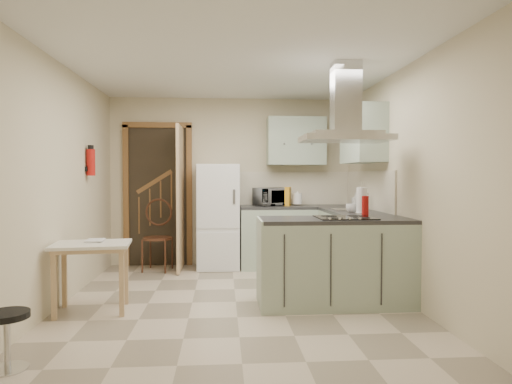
{
  "coord_description": "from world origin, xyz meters",
  "views": [
    {
      "loc": [
        -0.13,
        -4.8,
        1.33
      ],
      "look_at": [
        0.25,
        0.45,
        1.15
      ],
      "focal_mm": 32.0,
      "sensor_mm": 36.0,
      "label": 1
    }
  ],
  "objects": [
    {
      "name": "cup",
      "position": [
        1.39,
        0.52,
        0.95
      ],
      "size": [
        0.17,
        0.17,
        0.1
      ],
      "primitive_type": "imported",
      "rotation": [
        0.0,
        0.0,
        -0.41
      ],
      "color": "white",
      "rests_on": "counter_right"
    },
    {
      "name": "counter_back",
      "position": [
        0.66,
        1.8,
        0.45
      ],
      "size": [
        1.08,
        0.6,
        0.9
      ],
      "primitive_type": "cube",
      "color": "#9EB2A0",
      "rests_on": "floor"
    },
    {
      "name": "stool",
      "position": [
        -1.62,
        -1.58,
        0.2
      ],
      "size": [
        0.36,
        0.36,
        0.4
      ],
      "primitive_type": "cylinder",
      "rotation": [
        0.0,
        0.0,
        0.23
      ],
      "color": "black",
      "rests_on": "floor"
    },
    {
      "name": "bentwood_chair",
      "position": [
        -1.05,
        1.67,
        0.46
      ],
      "size": [
        0.48,
        0.48,
        0.92
      ],
      "primitive_type": "cube",
      "rotation": [
        0.0,
        0.0,
        -0.19
      ],
      "color": "#52361B",
      "rests_on": "floor"
    },
    {
      "name": "book",
      "position": [
        -1.5,
        -0.15,
        0.73
      ],
      "size": [
        0.19,
        0.25,
        0.1
      ],
      "primitive_type": "imported",
      "rotation": [
        0.0,
        0.0,
        0.09
      ],
      "color": "#A3363D",
      "rests_on": "drop_leaf_table"
    },
    {
      "name": "doorway",
      "position": [
        -1.1,
        2.07,
        1.05
      ],
      "size": [
        1.1,
        0.12,
        2.1
      ],
      "primitive_type": "cube",
      "color": "brown",
      "rests_on": "floor"
    },
    {
      "name": "red_bottle",
      "position": [
        1.43,
        0.1,
        1.01
      ],
      "size": [
        0.1,
        0.1,
        0.22
      ],
      "primitive_type": "cylinder",
      "rotation": [
        0.0,
        0.0,
        -0.37
      ],
      "color": "#B7120F",
      "rests_on": "peninsula"
    },
    {
      "name": "right_wall",
      "position": [
        1.8,
        0.0,
        1.25
      ],
      "size": [
        0.0,
        4.2,
        4.2
      ],
      "primitive_type": "plane",
      "rotation": [
        1.57,
        0.0,
        -1.57
      ],
      "color": "beige",
      "rests_on": "floor"
    },
    {
      "name": "kettle",
      "position": [
        0.97,
        1.89,
        1.0
      ],
      "size": [
        0.15,
        0.15,
        0.2
      ],
      "primitive_type": "cylinder",
      "rotation": [
        0.0,
        0.0,
        0.11
      ],
      "color": "white",
      "rests_on": "counter_back"
    },
    {
      "name": "left_wall",
      "position": [
        -1.8,
        0.0,
        1.25
      ],
      "size": [
        0.0,
        4.2,
        4.2
      ],
      "primitive_type": "plane",
      "rotation": [
        1.57,
        0.0,
        1.57
      ],
      "color": "beige",
      "rests_on": "floor"
    },
    {
      "name": "soap_bottle",
      "position": [
        1.69,
        1.36,
        1.0
      ],
      "size": [
        0.09,
        0.1,
        0.2
      ],
      "primitive_type": "imported",
      "rotation": [
        0.0,
        0.0,
        -0.04
      ],
      "color": "#B1B1BD",
      "rests_on": "counter_right"
    },
    {
      "name": "microwave",
      "position": [
        0.58,
        1.87,
        1.03
      ],
      "size": [
        0.56,
        0.48,
        0.26
      ],
      "primitive_type": "imported",
      "rotation": [
        0.0,
        0.0,
        0.42
      ],
      "color": "black",
      "rests_on": "counter_back"
    },
    {
      "name": "fridge",
      "position": [
        -0.2,
        1.8,
        0.75
      ],
      "size": [
        0.6,
        0.6,
        1.5
      ],
      "primitive_type": "cube",
      "color": "white",
      "rests_on": "floor"
    },
    {
      "name": "peninsula",
      "position": [
        1.02,
        -0.18,
        0.45
      ],
      "size": [
        1.55,
        0.65,
        0.9
      ],
      "primitive_type": "cube",
      "color": "#9EB2A0",
      "rests_on": "floor"
    },
    {
      "name": "paper_towel",
      "position": [
        1.47,
        0.38,
        1.06
      ],
      "size": [
        0.16,
        0.16,
        0.31
      ],
      "primitive_type": "cylinder",
      "rotation": [
        0.0,
        0.0,
        -0.35
      ],
      "color": "white",
      "rests_on": "counter_right"
    },
    {
      "name": "fire_extinguisher",
      "position": [
        -1.74,
        0.9,
        1.5
      ],
      "size": [
        0.1,
        0.1,
        0.32
      ],
      "primitive_type": "cylinder",
      "color": "#B2140F",
      "rests_on": "left_wall"
    },
    {
      "name": "hob",
      "position": [
        1.12,
        -0.18,
        0.91
      ],
      "size": [
        0.58,
        0.5,
        0.01
      ],
      "primitive_type": "cube",
      "color": "black",
      "rests_on": "peninsula"
    },
    {
      "name": "back_wall",
      "position": [
        0.0,
        2.1,
        1.25
      ],
      "size": [
        3.6,
        0.0,
        3.6
      ],
      "primitive_type": "plane",
      "rotation": [
        1.57,
        0.0,
        0.0
      ],
      "color": "beige",
      "rests_on": "floor"
    },
    {
      "name": "ceiling",
      "position": [
        0.0,
        0.0,
        2.5
      ],
      "size": [
        4.2,
        4.2,
        0.0
      ],
      "primitive_type": "plane",
      "rotation": [
        3.14,
        0.0,
        0.0
      ],
      "color": "silver",
      "rests_on": "back_wall"
    },
    {
      "name": "sink",
      "position": [
        1.5,
        0.95,
        0.91
      ],
      "size": [
        0.45,
        0.4,
        0.01
      ],
      "primitive_type": "cube",
      "color": "silver",
      "rests_on": "counter_right"
    },
    {
      "name": "drop_leaf_table",
      "position": [
        -1.42,
        -0.25,
        0.34
      ],
      "size": [
        0.78,
        0.62,
        0.68
      ],
      "primitive_type": "cube",
      "rotation": [
        0.0,
        0.0,
        0.11
      ],
      "color": "tan",
      "rests_on": "floor"
    },
    {
      "name": "cereal_box",
      "position": [
        0.82,
        1.86,
        1.04
      ],
      "size": [
        0.12,
        0.19,
        0.27
      ],
      "primitive_type": "cube",
      "rotation": [
        0.0,
        0.0,
        -0.32
      ],
      "color": "orange",
      "rests_on": "counter_back"
    },
    {
      "name": "wall_cabinet_back",
      "position": [
        0.95,
        1.93,
        1.85
      ],
      "size": [
        0.85,
        0.35,
        0.7
      ],
      "primitive_type": "cube",
      "color": "#9EB2A0",
      "rests_on": "back_wall"
    },
    {
      "name": "extractor_hood",
      "position": [
        1.12,
        -0.18,
        1.72
      ],
      "size": [
        0.9,
        0.55,
        0.1
      ],
      "primitive_type": "cube",
      "color": "silver",
      "rests_on": "ceiling"
    },
    {
      "name": "splashback",
      "position": [
        0.96,
        2.09,
        1.15
      ],
      "size": [
        1.68,
        0.02,
        0.5
      ],
      "primitive_type": "cube",
      "color": "beige",
      "rests_on": "counter_back"
    },
    {
      "name": "counter_right",
      "position": [
        1.5,
        1.12,
        0.45
      ],
      "size": [
        0.6,
        1.95,
        0.9
      ],
      "primitive_type": "cube",
      "color": "#9EB2A0",
      "rests_on": "floor"
    },
    {
      "name": "wall_cabinet_right",
      "position": [
        1.62,
        0.85,
        1.85
      ],
      "size": [
        0.35,
        0.9,
        0.7
      ],
      "primitive_type": "cube",
      "color": "#9EB2A0",
      "rests_on": "right_wall"
    },
    {
      "name": "floor",
      "position": [
        0.0,
        0.0,
        0.0
      ],
      "size": [
        4.2,
        4.2,
        0.0
      ],
      "primitive_type": "plane",
      "color": "#C4B198",
      "rests_on": "ground"
    }
  ]
}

